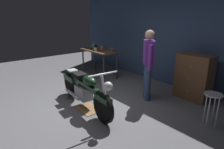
% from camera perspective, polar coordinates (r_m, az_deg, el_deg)
% --- Properties ---
extents(ground_plane, '(12.00, 12.00, 0.00)m').
position_cam_1_polar(ground_plane, '(4.37, -6.87, -10.03)').
color(ground_plane, slate).
extents(back_wall, '(8.00, 0.12, 3.10)m').
position_cam_1_polar(back_wall, '(5.89, 16.58, 12.22)').
color(back_wall, '#384C70').
rests_on(back_wall, ground_plane).
extents(workbench, '(1.30, 0.64, 0.90)m').
position_cam_1_polar(workbench, '(6.36, -3.81, 6.25)').
color(workbench, brown).
rests_on(workbench, ground_plane).
extents(motorcycle, '(2.19, 0.60, 1.00)m').
position_cam_1_polar(motorcycle, '(4.27, -8.11, -4.17)').
color(motorcycle, black).
rests_on(motorcycle, ground_plane).
extents(person_standing, '(0.44, 0.42, 1.67)m').
position_cam_1_polar(person_standing, '(4.63, 10.65, 3.59)').
color(person_standing, '#374C77').
rests_on(person_standing, ground_plane).
extents(shop_stool, '(0.32, 0.32, 0.64)m').
position_cam_1_polar(shop_stool, '(3.97, 27.53, -6.97)').
color(shop_stool, '#B2B2B7').
rests_on(shop_stool, ground_plane).
extents(wooden_dresser, '(0.80, 0.47, 1.10)m').
position_cam_1_polar(wooden_dresser, '(5.08, 22.95, -0.69)').
color(wooden_dresser, brown).
rests_on(wooden_dresser, ground_plane).
extents(drip_tray, '(0.56, 0.40, 0.01)m').
position_cam_1_polar(drip_tray, '(4.36, -6.97, -10.04)').
color(drip_tray, olive).
rests_on(drip_tray, ground_plane).
extents(mug_white_ceramic, '(0.11, 0.08, 0.09)m').
position_cam_1_polar(mug_white_ceramic, '(6.17, -4.88, 7.39)').
color(mug_white_ceramic, white).
rests_on(mug_white_ceramic, workbench).
extents(mug_orange_travel, '(0.11, 0.07, 0.11)m').
position_cam_1_polar(mug_orange_travel, '(6.37, -3.11, 7.82)').
color(mug_orange_travel, orange).
rests_on(mug_orange_travel, workbench).
extents(mug_brown_stoneware, '(0.11, 0.08, 0.11)m').
position_cam_1_polar(mug_brown_stoneware, '(6.11, -0.05, 7.43)').
color(mug_brown_stoneware, brown).
rests_on(mug_brown_stoneware, workbench).
extents(mug_green_speckled, '(0.12, 0.08, 0.09)m').
position_cam_1_polar(mug_green_speckled, '(6.50, -2.78, 7.92)').
color(mug_green_speckled, '#3D7F4C').
rests_on(mug_green_speckled, workbench).
extents(mug_black_matte, '(0.11, 0.08, 0.09)m').
position_cam_1_polar(mug_black_matte, '(6.87, -4.71, 8.38)').
color(mug_black_matte, black).
rests_on(mug_black_matte, workbench).
extents(bottle, '(0.06, 0.06, 0.24)m').
position_cam_1_polar(bottle, '(6.49, -5.52, 8.32)').
color(bottle, '#4C8C4C').
rests_on(bottle, workbench).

